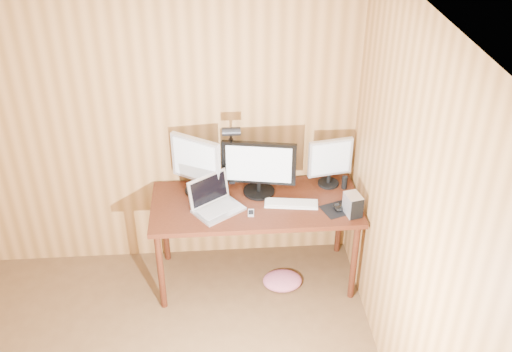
{
  "coord_description": "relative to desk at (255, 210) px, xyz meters",
  "views": [
    {
      "loc": [
        0.65,
        -2.14,
        3.36
      ],
      "look_at": [
        0.93,
        1.58,
        1.02
      ],
      "focal_mm": 42.0,
      "sensor_mm": 36.0,
      "label": 1
    }
  ],
  "objects": [
    {
      "name": "desk",
      "position": [
        0.0,
        0.0,
        0.0
      ],
      "size": [
        1.6,
        0.7,
        0.75
      ],
      "color": "#401A0D",
      "rests_on": "floor"
    },
    {
      "name": "laptop",
      "position": [
        -0.32,
        -0.13,
        0.18
      ],
      "size": [
        0.44,
        0.42,
        0.25
      ],
      "rotation": [
        0.0,
        0.0,
        0.62
      ],
      "color": "silver",
      "rests_on": "desk"
    },
    {
      "name": "room_shell",
      "position": [
        -0.93,
        -1.7,
        0.62
      ],
      "size": [
        4.0,
        4.0,
        4.0
      ],
      "color": "brown",
      "rests_on": "ground"
    },
    {
      "name": "keyboard",
      "position": [
        0.27,
        -0.12,
        0.13
      ],
      "size": [
        0.42,
        0.18,
        0.02
      ],
      "rotation": [
        0.0,
        0.0,
        -0.14
      ],
      "color": "silver",
      "rests_on": "desk"
    },
    {
      "name": "monitor_left",
      "position": [
        -0.44,
        0.11,
        0.38
      ],
      "size": [
        0.38,
        0.26,
        0.48
      ],
      "rotation": [
        0.0,
        0.0,
        -0.58
      ],
      "color": "black",
      "rests_on": "desk"
    },
    {
      "name": "mousepad",
      "position": [
        0.61,
        -0.21,
        0.12
      ],
      "size": [
        0.28,
        0.25,
        0.0
      ],
      "primitive_type": "cube",
      "rotation": [
        0.0,
        0.0,
        0.35
      ],
      "color": "black",
      "rests_on": "desk"
    },
    {
      "name": "hard_drive",
      "position": [
        0.71,
        -0.28,
        0.2
      ],
      "size": [
        0.13,
        0.17,
        0.17
      ],
      "rotation": [
        0.0,
        0.0,
        0.23
      ],
      "color": "silver",
      "rests_on": "desk"
    },
    {
      "name": "desk_lamp",
      "position": [
        -0.17,
        0.15,
        0.5
      ],
      "size": [
        0.14,
        0.2,
        0.61
      ],
      "rotation": [
        0.0,
        0.0,
        0.34
      ],
      "color": "black",
      "rests_on": "desk"
    },
    {
      "name": "phone",
      "position": [
        -0.04,
        -0.22,
        0.13
      ],
      "size": [
        0.05,
        0.09,
        0.01
      ],
      "rotation": [
        0.0,
        0.0,
        -0.08
      ],
      "color": "silver",
      "rests_on": "desk"
    },
    {
      "name": "mouse",
      "position": [
        0.61,
        -0.21,
        0.14
      ],
      "size": [
        0.09,
        0.12,
        0.04
      ],
      "primitive_type": "ellipsoid",
      "rotation": [
        0.0,
        0.0,
        0.22
      ],
      "color": "black",
      "rests_on": "mousepad"
    },
    {
      "name": "fabric_pile",
      "position": [
        0.21,
        -0.2,
        -0.58
      ],
      "size": [
        0.35,
        0.3,
        0.1
      ],
      "primitive_type": null,
      "rotation": [
        0.0,
        0.0,
        0.15
      ],
      "color": "#BC5B74",
      "rests_on": "floor"
    },
    {
      "name": "monitor_right",
      "position": [
        0.6,
        0.14,
        0.34
      ],
      "size": [
        0.36,
        0.17,
        0.4
      ],
      "rotation": [
        0.0,
        0.0,
        0.19
      ],
      "color": "black",
      "rests_on": "desk"
    },
    {
      "name": "monitor_center",
      "position": [
        0.04,
        0.06,
        0.35
      ],
      "size": [
        0.57,
        0.25,
        0.44
      ],
      "rotation": [
        0.0,
        0.0,
        -0.18
      ],
      "color": "black",
      "rests_on": "desk"
    },
    {
      "name": "speaker",
      "position": [
        0.72,
        0.07,
        0.17
      ],
      "size": [
        0.04,
        0.04,
        0.11
      ],
      "primitive_type": "cylinder",
      "color": "black",
      "rests_on": "desk"
    }
  ]
}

